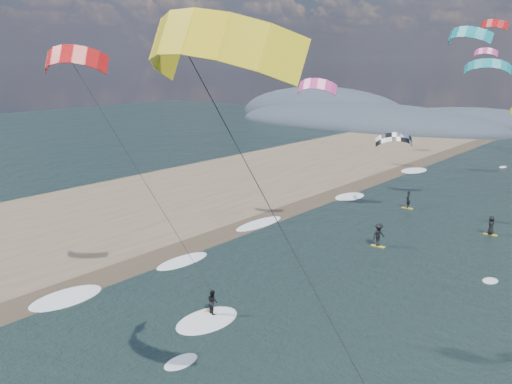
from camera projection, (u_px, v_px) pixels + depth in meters
The scene contains 8 objects.
sand_strip at pixel (15, 241), 45.68m from camera, with size 26.00×240.00×0.00m, color brown.
wet_sand_strip at pixel (110, 275), 38.49m from camera, with size 3.00×240.00×0.00m, color #382D23.
coastal_hills at pixel (360, 121), 133.27m from camera, with size 80.00×41.00×15.00m.
kitesurfer_near_a at pixel (228, 140), 13.93m from camera, with size 8.12×8.73×15.82m.
kitesurfer_near_b at pixel (122, 156), 28.67m from camera, with size 6.80×8.71×15.41m.
far_kitesurfers at pixel (412, 225), 46.94m from camera, with size 10.05×13.42×1.85m.
bg_kite_field at pixel (499, 80), 62.37m from camera, with size 12.38×70.13×11.63m.
shoreline_surf at pixel (173, 260), 41.42m from camera, with size 2.40×79.40×0.11m.
Camera 1 is at (18.07, -12.44, 14.27)m, focal length 40.00 mm.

